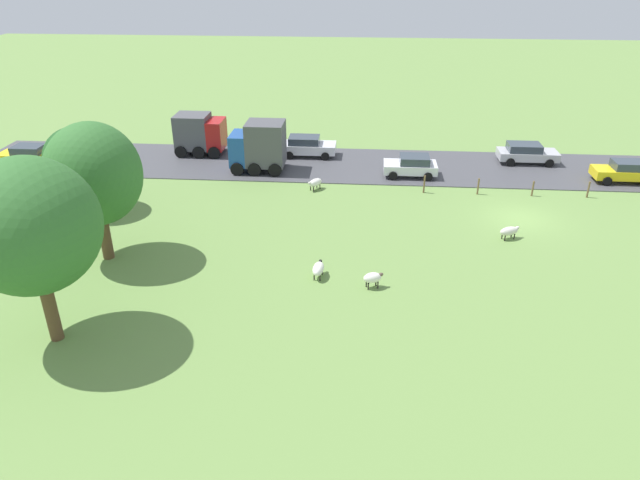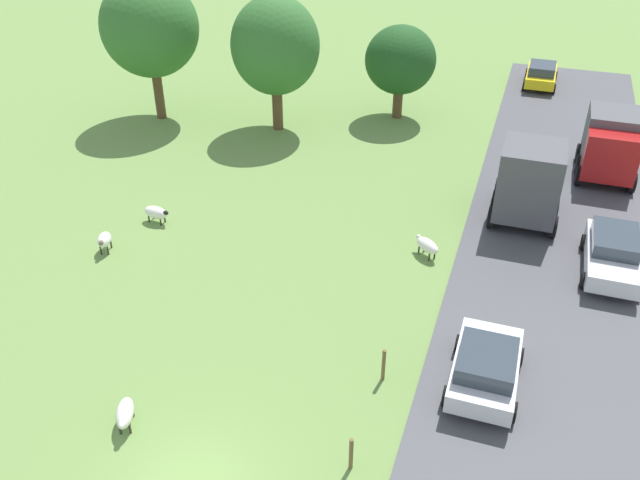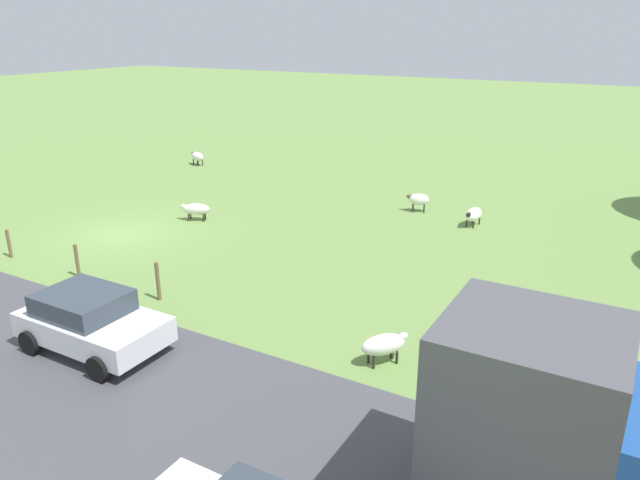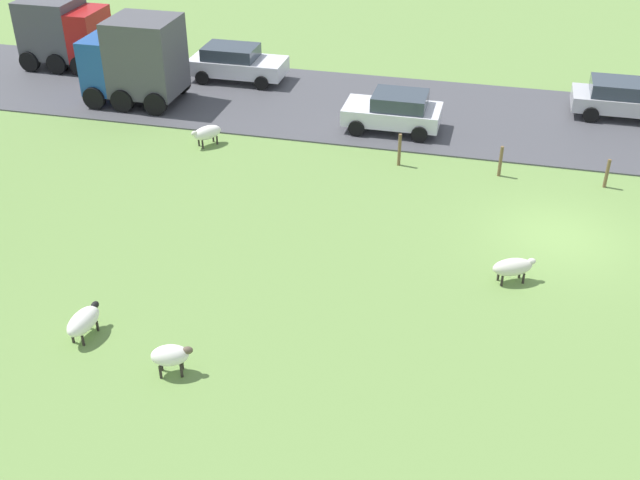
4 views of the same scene
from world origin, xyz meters
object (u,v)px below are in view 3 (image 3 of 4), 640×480
object	(u,v)px
sheep_2	(473,214)
car_3	(91,320)
sheep_1	(419,200)
sheep_4	(384,345)
sheep_0	(196,209)
truck_1	(555,433)
sheep_3	(197,157)

from	to	relation	value
sheep_2	car_3	bearing A→B (deg)	-20.39
sheep_1	sheep_2	xyz separation A→B (m)	(0.81, 2.75, -0.07)
sheep_4	sheep_2	bearing A→B (deg)	-174.28
sheep_0	sheep_4	size ratio (longest dim) A/B	1.04
sheep_0	car_3	xyz separation A→B (m)	(9.84, 5.02, 0.36)
sheep_4	car_3	size ratio (longest dim) A/B	0.32
sheep_1	truck_1	bearing A→B (deg)	27.31
sheep_2	truck_1	bearing A→B (deg)	20.06
sheep_4	truck_1	distance (m)	5.84
sheep_0	sheep_1	xyz separation A→B (m)	(-6.00, 7.85, 0.06)
sheep_4	sheep_3	bearing A→B (deg)	-128.63
truck_1	car_3	distance (m)	11.28
sheep_0	sheep_2	bearing A→B (deg)	116.10
sheep_2	sheep_4	size ratio (longest dim) A/B	1.04
sheep_1	sheep_4	world-z (taller)	sheep_1
sheep_1	sheep_2	world-z (taller)	sheep_1
sheep_3	sheep_4	size ratio (longest dim) A/B	0.97
car_3	sheep_2	bearing A→B (deg)	159.61
sheep_0	sheep_4	world-z (taller)	sheep_4
truck_1	car_3	size ratio (longest dim) A/B	1.03
sheep_2	sheep_4	xyz separation A→B (m)	(11.90, 1.19, 0.03)
sheep_0	truck_1	distance (m)	19.24
sheep_0	sheep_1	bearing A→B (deg)	127.37
sheep_0	sheep_2	world-z (taller)	sheep_2
sheep_4	truck_1	xyz separation A→B (m)	(3.52, 4.44, 1.42)
truck_1	sheep_0	bearing A→B (deg)	-122.21
sheep_2	truck_1	distance (m)	16.48
car_3	sheep_1	bearing A→B (deg)	169.84
truck_1	sheep_1	bearing A→B (deg)	-152.69
sheep_2	truck_1	xyz separation A→B (m)	(15.42, 5.63, 1.44)
sheep_1	sheep_2	bearing A→B (deg)	73.67
sheep_2	sheep_3	distance (m)	18.09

